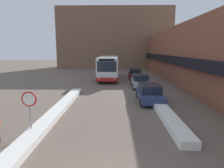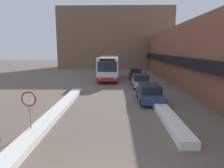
{
  "view_description": "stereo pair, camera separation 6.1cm",
  "coord_description": "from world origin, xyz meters",
  "px_view_note": "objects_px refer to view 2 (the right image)",
  "views": [
    {
      "loc": [
        0.41,
        -4.9,
        4.27
      ],
      "look_at": [
        0.11,
        8.86,
        1.9
      ],
      "focal_mm": 32.0,
      "sensor_mm": 36.0,
      "label": 1
    },
    {
      "loc": [
        0.47,
        -4.9,
        4.27
      ],
      "look_at": [
        0.11,
        8.86,
        1.9
      ],
      "focal_mm": 32.0,
      "sensor_mm": 36.0,
      "label": 2
    }
  ],
  "objects_px": {
    "city_bus": "(109,67)",
    "parked_car_middle": "(141,81)",
    "parked_car_front": "(150,93)",
    "stop_sign": "(29,104)",
    "parked_car_back": "(136,74)"
  },
  "relations": [
    {
      "from": "stop_sign",
      "to": "parked_car_middle",
      "type": "bearing_deg",
      "value": 62.35
    },
    {
      "from": "parked_car_middle",
      "to": "parked_car_back",
      "type": "relative_size",
      "value": 1.12
    },
    {
      "from": "city_bus",
      "to": "stop_sign",
      "type": "relative_size",
      "value": 4.72
    },
    {
      "from": "parked_car_middle",
      "to": "stop_sign",
      "type": "xyz_separation_m",
      "value": [
        -7.1,
        -13.55,
        0.91
      ]
    },
    {
      "from": "city_bus",
      "to": "parked_car_middle",
      "type": "distance_m",
      "value": 7.45
    },
    {
      "from": "parked_car_front",
      "to": "stop_sign",
      "type": "distance_m",
      "value": 9.96
    },
    {
      "from": "parked_car_front",
      "to": "stop_sign",
      "type": "height_order",
      "value": "stop_sign"
    },
    {
      "from": "city_bus",
      "to": "parked_car_front",
      "type": "xyz_separation_m",
      "value": [
        3.95,
        -12.86,
        -1.05
      ]
    },
    {
      "from": "city_bus",
      "to": "parked_car_front",
      "type": "bearing_deg",
      "value": -72.94
    },
    {
      "from": "city_bus",
      "to": "stop_sign",
      "type": "xyz_separation_m",
      "value": [
        -3.15,
        -19.78,
        -0.12
      ]
    },
    {
      "from": "city_bus",
      "to": "stop_sign",
      "type": "distance_m",
      "value": 20.03
    },
    {
      "from": "parked_car_front",
      "to": "parked_car_back",
      "type": "xyz_separation_m",
      "value": [
        0.0,
        13.11,
        0.06
      ]
    },
    {
      "from": "parked_car_middle",
      "to": "parked_car_back",
      "type": "xyz_separation_m",
      "value": [
        0.0,
        6.48,
        0.05
      ]
    },
    {
      "from": "parked_car_back",
      "to": "parked_car_front",
      "type": "bearing_deg",
      "value": -90.0
    },
    {
      "from": "parked_car_middle",
      "to": "stop_sign",
      "type": "relative_size",
      "value": 2.11
    }
  ]
}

